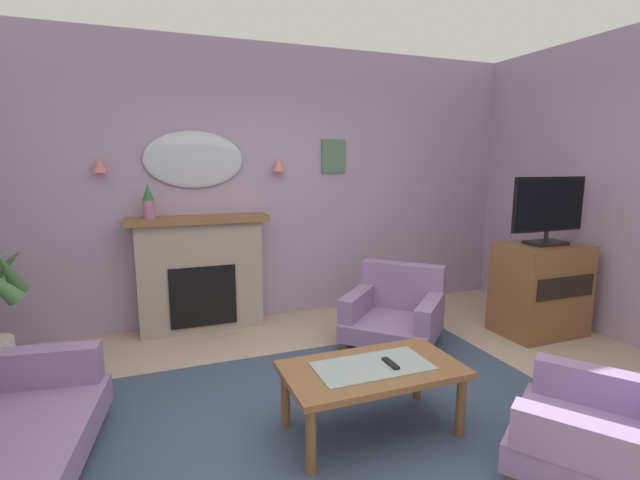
% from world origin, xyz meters
% --- Properties ---
extents(floor, '(6.95, 5.92, 0.10)m').
position_xyz_m(floor, '(0.00, 0.00, -0.05)').
color(floor, tan).
rests_on(floor, ground).
extents(wall_back, '(6.95, 0.10, 2.89)m').
position_xyz_m(wall_back, '(0.00, 2.51, 1.45)').
color(wall_back, '#9E8CA8').
rests_on(wall_back, ground).
extents(patterned_rug, '(3.20, 2.40, 0.01)m').
position_xyz_m(patterned_rug, '(0.00, 0.20, 0.01)').
color(patterned_rug, '#38475B').
rests_on(patterned_rug, ground).
extents(fireplace, '(1.36, 0.36, 1.16)m').
position_xyz_m(fireplace, '(-0.69, 2.29, 0.57)').
color(fireplace, gray).
rests_on(fireplace, ground).
extents(mantel_vase_right, '(0.11, 0.11, 0.33)m').
position_xyz_m(mantel_vase_right, '(-1.14, 2.26, 1.32)').
color(mantel_vase_right, '#9E6084').
rests_on(mantel_vase_right, fireplace).
extents(wall_mirror, '(0.96, 0.06, 0.56)m').
position_xyz_m(wall_mirror, '(-0.69, 2.43, 1.71)').
color(wall_mirror, '#B2BCC6').
extents(wall_sconce_left, '(0.14, 0.14, 0.14)m').
position_xyz_m(wall_sconce_left, '(-1.54, 2.38, 1.66)').
color(wall_sconce_left, '#D17066').
extents(wall_sconce_right, '(0.14, 0.14, 0.14)m').
position_xyz_m(wall_sconce_right, '(0.16, 2.38, 1.66)').
color(wall_sconce_right, '#D17066').
extents(framed_picture, '(0.28, 0.03, 0.36)m').
position_xyz_m(framed_picture, '(0.81, 2.44, 1.75)').
color(framed_picture, '#4C6B56').
extents(coffee_table, '(1.10, 0.60, 0.45)m').
position_xyz_m(coffee_table, '(0.09, 0.07, 0.38)').
color(coffee_table, brown).
rests_on(coffee_table, ground).
extents(tv_remote, '(0.04, 0.16, 0.02)m').
position_xyz_m(tv_remote, '(0.20, 0.04, 0.45)').
color(tv_remote, black).
rests_on(tv_remote, coffee_table).
extents(armchair_beside_couch, '(1.15, 1.15, 0.71)m').
position_xyz_m(armchair_beside_couch, '(0.98, 1.30, 0.31)').
color(armchair_beside_couch, gray).
rests_on(armchair_beside_couch, ground).
extents(armchair_by_coffee_table, '(1.12, 1.13, 0.71)m').
position_xyz_m(armchair_by_coffee_table, '(1.08, -0.81, 0.31)').
color(armchair_by_coffee_table, gray).
rests_on(armchair_by_coffee_table, ground).
extents(tv_cabinet, '(0.80, 0.57, 0.90)m').
position_xyz_m(tv_cabinet, '(2.42, 0.99, 0.45)').
color(tv_cabinet, brown).
rests_on(tv_cabinet, ground).
extents(tv_flatscreen, '(0.84, 0.24, 0.65)m').
position_xyz_m(tv_flatscreen, '(2.42, 0.97, 1.25)').
color(tv_flatscreen, black).
rests_on(tv_flatscreen, tv_cabinet).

